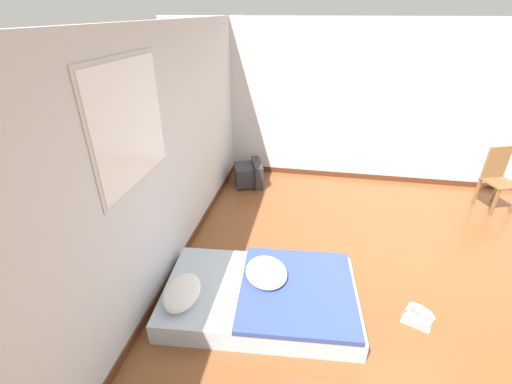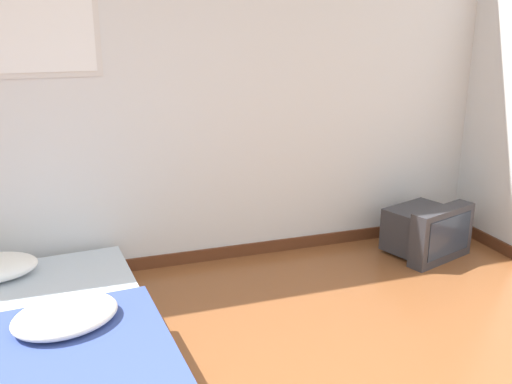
{
  "view_description": "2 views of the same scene",
  "coord_description": "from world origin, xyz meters",
  "px_view_note": "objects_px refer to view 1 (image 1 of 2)",
  "views": [
    {
      "loc": [
        -2.96,
        1.19,
        2.68
      ],
      "look_at": [
        0.86,
        1.89,
        0.6
      ],
      "focal_mm": 24.0,
      "sensor_mm": 36.0,
      "label": 1
    },
    {
      "loc": [
        -0.21,
        -1.07,
        1.7
      ],
      "look_at": [
        0.8,
        1.9,
        0.74
      ],
      "focal_mm": 40.0,
      "sensor_mm": 36.0,
      "label": 2
    }
  ],
  "objects_px": {
    "mattress_bed": "(261,295)",
    "crt_tv": "(250,174)",
    "wooden_chair": "(497,174)",
    "sneaker_pair": "(419,316)"
  },
  "relations": [
    {
      "from": "mattress_bed",
      "to": "wooden_chair",
      "type": "height_order",
      "value": "wooden_chair"
    },
    {
      "from": "mattress_bed",
      "to": "crt_tv",
      "type": "bearing_deg",
      "value": 13.72
    },
    {
      "from": "crt_tv",
      "to": "sneaker_pair",
      "type": "height_order",
      "value": "crt_tv"
    },
    {
      "from": "wooden_chair",
      "to": "sneaker_pair",
      "type": "xyz_separation_m",
      "value": [
        -2.54,
        1.56,
        -0.48
      ]
    },
    {
      "from": "mattress_bed",
      "to": "sneaker_pair",
      "type": "height_order",
      "value": "mattress_bed"
    },
    {
      "from": "crt_tv",
      "to": "sneaker_pair",
      "type": "relative_size",
      "value": 1.78
    },
    {
      "from": "wooden_chair",
      "to": "sneaker_pair",
      "type": "height_order",
      "value": "wooden_chair"
    },
    {
      "from": "sneaker_pair",
      "to": "wooden_chair",
      "type": "bearing_deg",
      "value": -31.6
    },
    {
      "from": "crt_tv",
      "to": "sneaker_pair",
      "type": "xyz_separation_m",
      "value": [
        -2.6,
        -2.2,
        -0.14
      ]
    },
    {
      "from": "crt_tv",
      "to": "sneaker_pair",
      "type": "bearing_deg",
      "value": -139.85
    }
  ]
}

